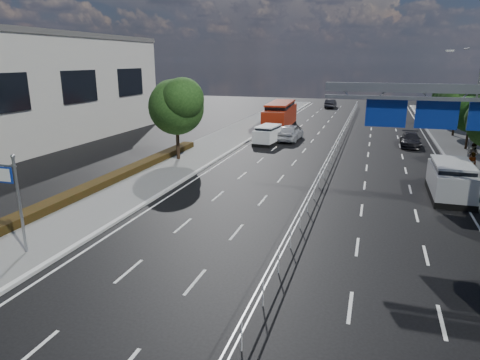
% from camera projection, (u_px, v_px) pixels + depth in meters
% --- Properties ---
extents(ground, '(160.00, 160.00, 0.00)m').
position_uv_depth(ground, '(268.00, 294.00, 15.04)').
color(ground, black).
rests_on(ground, ground).
extents(sidewalk_near, '(5.00, 140.00, 0.14)m').
position_uv_depth(sidewalk_near, '(8.00, 250.00, 18.34)').
color(sidewalk_near, slate).
rests_on(sidewalk_near, ground).
extents(kerb_near, '(0.25, 140.00, 0.15)m').
position_uv_depth(kerb_near, '(56.00, 258.00, 17.62)').
color(kerb_near, silver).
rests_on(kerb_near, ground).
extents(median_fence, '(0.05, 85.00, 1.02)m').
position_uv_depth(median_fence, '(333.00, 152.00, 35.56)').
color(median_fence, silver).
rests_on(median_fence, ground).
extents(hedge_near, '(1.00, 36.00, 0.44)m').
position_uv_depth(hedge_near, '(54.00, 204.00, 23.37)').
color(hedge_near, black).
rests_on(hedge_near, sidewalk_near).
extents(toilet_sign, '(1.62, 0.18, 4.34)m').
position_uv_depth(toilet_sign, '(8.00, 187.00, 17.41)').
color(toilet_sign, gray).
rests_on(toilet_sign, ground).
extents(overhead_gantry, '(10.24, 0.38, 7.45)m').
position_uv_depth(overhead_gantry, '(454.00, 110.00, 20.81)').
color(overhead_gantry, gray).
rests_on(overhead_gantry, ground).
extents(streetlight_far, '(2.78, 2.40, 9.00)m').
position_uv_depth(streetlight_far, '(473.00, 95.00, 34.47)').
color(streetlight_far, gray).
rests_on(streetlight_far, ground).
extents(near_tree_back, '(4.84, 4.51, 6.69)m').
position_uv_depth(near_tree_back, '(177.00, 104.00, 33.74)').
color(near_tree_back, black).
rests_on(near_tree_back, ground).
extents(far_tree_f, '(3.52, 3.28, 5.02)m').
position_uv_depth(far_tree_f, '(471.00, 112.00, 37.92)').
color(far_tree_f, black).
rests_on(far_tree_f, ground).
extents(far_tree_g, '(3.96, 3.69, 5.45)m').
position_uv_depth(far_tree_g, '(458.00, 101.00, 44.73)').
color(far_tree_g, black).
rests_on(far_tree_g, ground).
extents(far_tree_h, '(3.41, 3.18, 4.91)m').
position_uv_depth(far_tree_h, '(447.00, 99.00, 51.71)').
color(far_tree_h, black).
rests_on(far_tree_h, ground).
extents(white_minivan, '(2.24, 4.35, 1.82)m').
position_uv_depth(white_minivan, '(268.00, 135.00, 41.70)').
color(white_minivan, black).
rests_on(white_minivan, ground).
extents(red_bus, '(3.12, 10.87, 3.21)m').
position_uv_depth(red_bus, '(280.00, 115.00, 50.04)').
color(red_bus, black).
rests_on(red_bus, ground).
extents(near_car_silver, '(2.29, 5.06, 1.69)m').
position_uv_depth(near_car_silver, '(290.00, 132.00, 43.47)').
color(near_car_silver, '#B8B9C0').
rests_on(near_car_silver, ground).
extents(near_car_dark, '(1.70, 4.41, 1.43)m').
position_uv_depth(near_car_dark, '(331.00, 104.00, 73.31)').
color(near_car_dark, black).
rests_on(near_car_dark, ground).
extents(silver_minivan, '(2.20, 5.19, 2.16)m').
position_uv_depth(silver_minivan, '(451.00, 180.00, 25.39)').
color(silver_minivan, black).
rests_on(silver_minivan, ground).
extents(parked_car_teal, '(2.31, 4.54, 1.23)m').
position_uv_depth(parked_car_teal, '(458.00, 184.00, 26.12)').
color(parked_car_teal, '#1B6C7B').
rests_on(parked_car_teal, ground).
extents(parked_car_dark, '(1.90, 4.43, 1.27)m').
position_uv_depth(parked_car_dark, '(411.00, 140.00, 40.54)').
color(parked_car_dark, black).
rests_on(parked_car_dark, ground).
extents(pedestrian_a, '(0.68, 0.50, 1.70)m').
position_uv_depth(pedestrian_a, '(472.00, 164.00, 29.54)').
color(pedestrian_a, gray).
rests_on(pedestrian_a, sidewalk_far).
extents(pedestrian_b, '(1.09, 1.05, 1.77)m').
position_uv_depth(pedestrian_b, '(472.00, 154.00, 32.39)').
color(pedestrian_b, gray).
rests_on(pedestrian_b, sidewalk_far).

